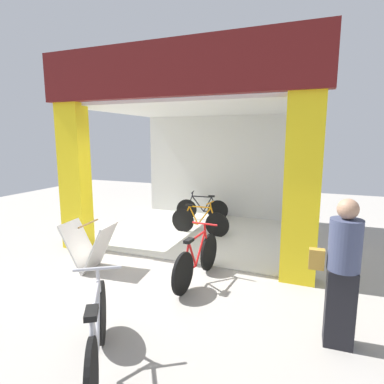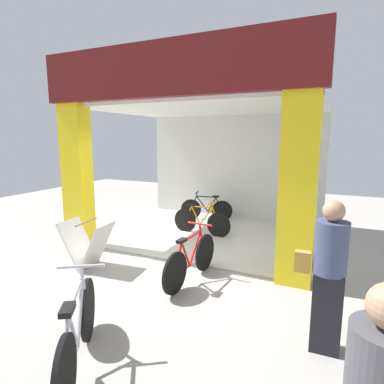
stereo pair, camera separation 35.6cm
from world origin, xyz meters
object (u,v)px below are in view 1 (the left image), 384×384
(bicycle_inside_0, at_px, (199,221))
(sandwich_board_sign, at_px, (90,246))
(bicycle_parked_0, at_px, (197,260))
(pedestrian_1, at_px, (342,272))
(bicycle_parked_1, at_px, (97,338))
(bicycle_inside_1, at_px, (202,209))

(bicycle_inside_0, xyz_separation_m, sandwich_board_sign, (-1.05, -2.58, 0.10))
(bicycle_parked_0, xyz_separation_m, pedestrian_1, (2.00, -0.91, 0.49))
(bicycle_parked_0, bearing_deg, bicycle_inside_0, 109.40)
(bicycle_parked_0, bearing_deg, pedestrian_1, -24.49)
(bicycle_parked_0, xyz_separation_m, bicycle_parked_1, (-0.16, -2.26, 0.03))
(sandwich_board_sign, bearing_deg, bicycle_inside_1, 80.48)
(bicycle_parked_0, distance_m, pedestrian_1, 2.25)
(bicycle_inside_1, xyz_separation_m, bicycle_parked_0, (1.22, -3.64, 0.04))
(bicycle_inside_0, relative_size, bicycle_parked_0, 0.91)
(bicycle_inside_1, relative_size, sandwich_board_sign, 1.59)
(bicycle_parked_0, bearing_deg, sandwich_board_sign, -172.26)
(sandwich_board_sign, bearing_deg, bicycle_parked_1, -49.39)
(bicycle_inside_0, xyz_separation_m, bicycle_parked_1, (0.67, -4.59, 0.06))
(sandwich_board_sign, bearing_deg, bicycle_parked_0, 7.74)
(bicycle_inside_1, xyz_separation_m, sandwich_board_sign, (-0.65, -3.89, 0.10))
(bicycle_inside_1, bearing_deg, bicycle_parked_0, -71.48)
(bicycle_parked_1, relative_size, sandwich_board_sign, 1.68)
(bicycle_parked_1, height_order, pedestrian_1, pedestrian_1)
(bicycle_inside_1, xyz_separation_m, bicycle_parked_1, (1.06, -5.89, 0.07))
(bicycle_parked_0, distance_m, sandwich_board_sign, 1.89)
(bicycle_parked_1, bearing_deg, bicycle_parked_0, 86.06)
(bicycle_parked_0, height_order, pedestrian_1, pedestrian_1)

